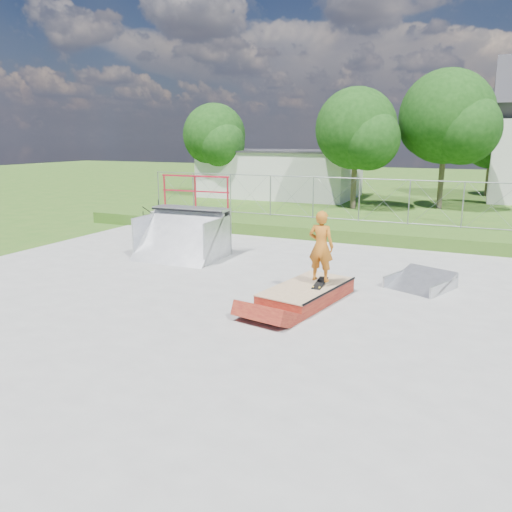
# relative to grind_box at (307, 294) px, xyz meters

# --- Properties ---
(ground) EXTENTS (120.00, 120.00, 0.00)m
(ground) POSITION_rel_grind_box_xyz_m (-0.90, -0.98, -0.20)
(ground) COLOR #31601B
(ground) RESTS_ON ground
(concrete_pad) EXTENTS (20.00, 16.00, 0.04)m
(concrete_pad) POSITION_rel_grind_box_xyz_m (-0.90, -0.98, -0.18)
(concrete_pad) COLOR gray
(concrete_pad) RESTS_ON ground
(grass_berm) EXTENTS (24.00, 3.00, 0.50)m
(grass_berm) POSITION_rel_grind_box_xyz_m (-0.90, 8.52, 0.05)
(grass_berm) COLOR #31601B
(grass_berm) RESTS_ON ground
(grind_box) EXTENTS (1.80, 2.89, 0.40)m
(grind_box) POSITION_rel_grind_box_xyz_m (0.00, 0.00, 0.00)
(grind_box) COLOR maroon
(grind_box) RESTS_ON concrete_pad
(quarter_pipe) EXTENTS (2.73, 2.33, 2.66)m
(quarter_pipe) POSITION_rel_grind_box_xyz_m (-5.23, 2.57, 1.13)
(quarter_pipe) COLOR #A0A3A8
(quarter_pipe) RESTS_ON concrete_pad
(flat_bank_ramp) EXTENTS (1.86, 1.90, 0.43)m
(flat_bank_ramp) POSITION_rel_grind_box_xyz_m (2.41, 2.21, 0.01)
(flat_bank_ramp) COLOR #A0A3A8
(flat_bank_ramp) RESTS_ON concrete_pad
(skateboard) EXTENTS (0.23, 0.80, 0.13)m
(skateboard) POSITION_rel_grind_box_xyz_m (0.27, 0.18, 0.24)
(skateboard) COLOR black
(skateboard) RESTS_ON grind_box
(skater) EXTENTS (0.66, 0.46, 1.72)m
(skater) POSITION_rel_grind_box_xyz_m (0.27, 0.18, 1.10)
(skater) COLOR #C3691C
(skater) RESTS_ON grind_box
(concrete_stairs) EXTENTS (1.50, 1.60, 0.80)m
(concrete_stairs) POSITION_rel_grind_box_xyz_m (-9.40, 7.72, 0.20)
(concrete_stairs) COLOR gray
(concrete_stairs) RESTS_ON ground
(chain_link_fence) EXTENTS (20.00, 0.06, 1.80)m
(chain_link_fence) POSITION_rel_grind_box_xyz_m (-0.90, 9.52, 1.20)
(chain_link_fence) COLOR gray
(chain_link_fence) RESTS_ON grass_berm
(utility_building_flat) EXTENTS (10.00, 6.00, 3.00)m
(utility_building_flat) POSITION_rel_grind_box_xyz_m (-8.90, 21.02, 1.30)
(utility_building_flat) COLOR silver
(utility_building_flat) RESTS_ON ground
(tree_left_near) EXTENTS (4.76, 4.48, 6.65)m
(tree_left_near) POSITION_rel_grind_box_xyz_m (-2.65, 16.85, 4.04)
(tree_left_near) COLOR brown
(tree_left_near) RESTS_ON ground
(tree_center) EXTENTS (5.44, 5.12, 7.60)m
(tree_center) POSITION_rel_grind_box_xyz_m (1.88, 18.83, 4.65)
(tree_center) COLOR brown
(tree_center) RESTS_ON ground
(tree_left_far) EXTENTS (4.42, 4.16, 6.18)m
(tree_left_far) POSITION_rel_grind_box_xyz_m (-12.67, 18.86, 3.73)
(tree_left_far) COLOR brown
(tree_left_far) RESTS_ON ground
(tree_back_mid) EXTENTS (4.08, 3.84, 5.70)m
(tree_back_mid) POSITION_rel_grind_box_xyz_m (4.31, 26.87, 3.43)
(tree_back_mid) COLOR brown
(tree_back_mid) RESTS_ON ground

